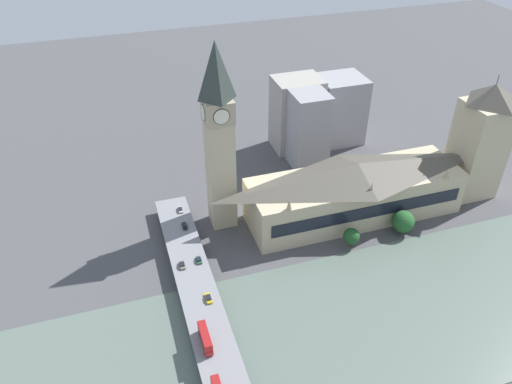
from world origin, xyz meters
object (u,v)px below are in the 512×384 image
Objects in this scene: double_decker_bus_lead at (205,338)px; car_southbound_tail at (185,226)px; parliament_hall at (355,190)px; clock_tower at (219,136)px; car_northbound_lead at (208,298)px; car_southbound_extra at (199,260)px; car_southbound_mid at (182,265)px; victoria_tower at (480,141)px; road_bridge at (217,354)px; car_northbound_tail at (180,210)px.

double_decker_bus_lead reaches higher than car_southbound_tail.
clock_tower is at bearing 77.28° from parliament_hall.
double_decker_bus_lead is 18.24m from car_northbound_lead.
parliament_hall is 23.02× the size of car_southbound_extra.
clock_tower is 18.53× the size of car_southbound_mid.
double_decker_bus_lead reaches higher than car_southbound_extra.
parliament_hall is 62.78m from clock_tower.
car_southbound_extra is at bearing -9.31° from double_decker_bus_lead.
victoria_tower reaches higher than car_southbound_tail.
parliament_hall is 72.79m from car_southbound_extra.
car_southbound_extra is at bearing 101.96° from parliament_hall.
car_northbound_lead is at bearing 177.05° from car_southbound_extra.
double_decker_bus_lead is 2.41× the size of car_southbound_tail.
road_bridge is at bearing -175.81° from car_southbound_mid.
road_bridge is 6.02m from double_decker_bus_lead.
clock_tower reaches higher than car_southbound_tail.
parliament_hall is 20.32× the size of car_southbound_tail.
victoria_tower is 132.13m from car_southbound_extra.
victoria_tower is at bearing -67.20° from road_bridge.
clock_tower is 16.36× the size of car_northbound_lead.
double_decker_bus_lead is at bearing 175.18° from car_southbound_tail.
car_southbound_mid is (-15.84, 77.34, -6.50)m from parliament_hall.
car_southbound_mid is (-28.18, 22.66, -34.76)m from clock_tower.
car_southbound_mid reaches higher than road_bridge.
parliament_hall reaches higher than road_bridge.
parliament_hall is 21.49× the size of car_northbound_tail.
road_bridge is (-55.99, 133.23, -21.63)m from victoria_tower.
parliament_hall is at bearing -56.00° from double_decker_bus_lead.
clock_tower is 60.88m from car_northbound_lead.
car_southbound_extra reaches higher than car_northbound_tail.
car_northbound_tail is at bearing 82.32° from victoria_tower.
car_southbound_mid is (40.10, 2.94, 1.76)m from road_bridge.
double_decker_bus_lead is 58.54m from car_southbound_tail.
car_northbound_tail is at bearing 72.63° from clock_tower.
road_bridge is 42.11× the size of car_southbound_extra.
road_bridge is at bearing 177.84° from car_southbound_tail.
clock_tower is at bearing 83.82° from victoria_tower.
victoria_tower is at bearing -89.95° from parliament_hall.
car_northbound_tail is (52.17, -0.22, -0.03)m from car_northbound_lead.
parliament_hall reaches higher than car_northbound_lead.
double_decker_bus_lead is 69.81m from car_northbound_tail.
car_southbound_mid is at bearing 4.19° from road_bridge.
parliament_hall is 8.42× the size of double_decker_bus_lead.
double_decker_bus_lead is at bearing 110.94° from victoria_tower.
parliament_hall is at bearing -95.06° from car_southbound_tail.
car_southbound_mid is at bearing 170.44° from car_northbound_tail.
parliament_hall is at bearing -102.72° from clock_tower.
double_decker_bus_lead is 2.56× the size of car_southbound_mid.
double_decker_bus_lead is at bearing 32.53° from road_bridge.
car_southbound_tail is 21.42m from car_southbound_extra.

